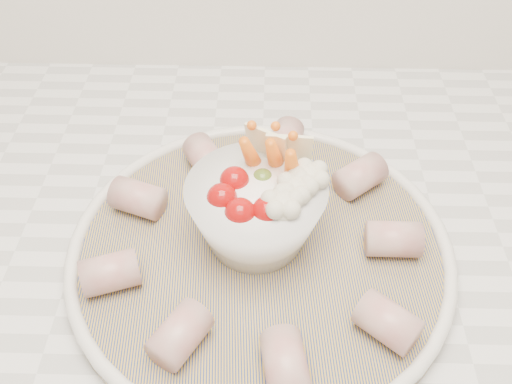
{
  "coord_description": "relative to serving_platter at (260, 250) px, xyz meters",
  "views": [
    {
      "loc": [
        0.06,
        1.1,
        1.33
      ],
      "look_at": [
        0.05,
        1.44,
        0.99
      ],
      "focal_mm": 40.0,
      "sensor_mm": 36.0,
      "label": 1
    }
  ],
  "objects": [
    {
      "name": "veggie_bowl",
      "position": [
        -0.0,
        0.01,
        0.04
      ],
      "size": [
        0.12,
        0.12,
        0.1
      ],
      "color": "white",
      "rests_on": "serving_platter"
    },
    {
      "name": "cured_meat_rolls",
      "position": [
        0.0,
        0.0,
        0.02
      ],
      "size": [
        0.29,
        0.3,
        0.03
      ],
      "color": "#A54F4B",
      "rests_on": "serving_platter"
    },
    {
      "name": "serving_platter",
      "position": [
        0.0,
        0.0,
        0.0
      ],
      "size": [
        0.37,
        0.37,
        0.02
      ],
      "color": "navy",
      "rests_on": "kitchen_counter"
    }
  ]
}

